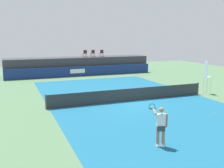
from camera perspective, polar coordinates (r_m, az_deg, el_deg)
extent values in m
plane|color=#4C704C|center=(22.34, 0.74, -1.98)|extent=(48.00, 48.00, 0.00)
cube|color=#16597A|center=(19.67, 4.06, -3.69)|extent=(12.00, 22.00, 0.00)
cube|color=navy|center=(32.07, -6.40, 2.78)|extent=(18.00, 0.20, 1.20)
cube|color=white|center=(31.79, -7.50, 2.80)|extent=(1.80, 0.02, 0.50)
cube|color=#38383D|center=(33.74, -7.22, 3.99)|extent=(18.00, 2.80, 2.20)
cylinder|color=#561919|center=(33.85, -5.76, 6.28)|extent=(0.04, 0.04, 0.44)
cylinder|color=#561919|center=(33.72, -6.41, 6.25)|extent=(0.04, 0.04, 0.44)
cylinder|color=#561919|center=(33.47, -5.53, 6.24)|extent=(0.04, 0.04, 0.44)
cylinder|color=#561919|center=(33.34, -6.19, 6.21)|extent=(0.04, 0.04, 0.44)
cube|color=#561919|center=(33.58, -5.98, 6.65)|extent=(0.47, 0.47, 0.03)
cube|color=#561919|center=(33.37, -5.87, 7.01)|extent=(0.44, 0.05, 0.42)
cylinder|color=#561919|center=(34.09, -4.03, 6.34)|extent=(0.04, 0.04, 0.44)
cylinder|color=#561919|center=(33.97, -4.68, 6.31)|extent=(0.04, 0.04, 0.44)
cylinder|color=#561919|center=(33.71, -3.81, 6.29)|extent=(0.04, 0.04, 0.44)
cylinder|color=#561919|center=(33.58, -4.47, 6.27)|extent=(0.04, 0.04, 0.44)
cube|color=#561919|center=(33.82, -4.26, 6.70)|extent=(0.45, 0.45, 0.03)
cube|color=#561919|center=(33.61, -4.15, 7.06)|extent=(0.44, 0.03, 0.42)
cylinder|color=#561919|center=(34.54, -2.16, 6.40)|extent=(0.04, 0.04, 0.44)
cylinder|color=#561919|center=(34.40, -2.79, 6.38)|extent=(0.04, 0.04, 0.44)
cylinder|color=#561919|center=(34.17, -1.91, 6.36)|extent=(0.04, 0.04, 0.44)
cylinder|color=#561919|center=(34.02, -2.55, 6.34)|extent=(0.04, 0.04, 0.44)
cube|color=#561919|center=(34.27, -2.36, 6.77)|extent=(0.45, 0.45, 0.03)
cube|color=#561919|center=(34.06, -2.23, 7.12)|extent=(0.44, 0.04, 0.42)
cylinder|color=white|center=(23.42, 20.70, -0.34)|extent=(0.04, 0.04, 1.40)
cylinder|color=white|center=(23.73, 20.09, -0.17)|extent=(0.04, 0.04, 1.40)
cylinder|color=white|center=(23.17, 19.91, -0.39)|extent=(0.04, 0.04, 1.40)
cylinder|color=white|center=(23.49, 19.31, -0.22)|extent=(0.04, 0.04, 1.40)
cube|color=white|center=(23.34, 20.11, 1.45)|extent=(0.47, 0.47, 0.03)
cube|color=white|center=(23.13, 19.81, 3.09)|extent=(0.05, 0.44, 1.33)
cube|color=#2D2D2D|center=(19.56, 4.08, -2.35)|extent=(12.40, 0.02, 0.95)
cylinder|color=#4C4C51|center=(17.84, -14.23, -3.80)|extent=(0.10, 0.10, 1.00)
cylinder|color=#4C4C51|center=(22.89, 18.23, -0.93)|extent=(0.10, 0.10, 1.00)
cube|color=white|center=(11.99, 11.04, -12.95)|extent=(0.20, 0.29, 0.10)
cylinder|color=#997051|center=(11.82, 11.12, -10.90)|extent=(0.14, 0.14, 0.82)
cube|color=white|center=(11.94, 9.89, -13.00)|extent=(0.20, 0.29, 0.10)
cylinder|color=#997051|center=(11.77, 9.96, -10.94)|extent=(0.14, 0.14, 0.82)
cube|color=#333338|center=(11.68, 10.59, -9.41)|extent=(0.40, 0.33, 0.24)
cube|color=silver|center=(11.56, 10.65, -7.73)|extent=(0.41, 0.31, 0.56)
sphere|color=#997051|center=(11.43, 10.73, -5.53)|extent=(0.22, 0.22, 0.22)
cylinder|color=#997051|center=(11.62, 11.82, -7.78)|extent=(0.09, 0.09, 0.60)
cylinder|color=#997051|center=(11.68, 9.28, -5.93)|extent=(0.30, 0.60, 0.14)
cylinder|color=black|center=(12.07, 8.93, -5.27)|extent=(0.29, 0.14, 0.03)
torus|color=black|center=(12.35, 8.70, -4.91)|extent=(0.29, 0.13, 0.30)
sphere|color=#D8EA33|center=(17.47, 21.47, -6.08)|extent=(0.07, 0.07, 0.07)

